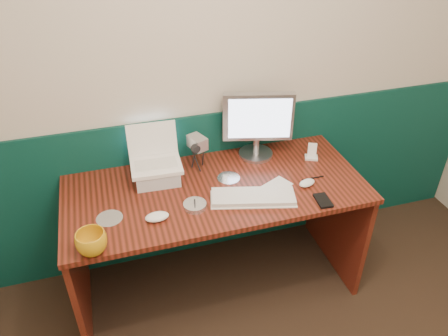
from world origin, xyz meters
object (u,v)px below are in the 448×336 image
object	(u,v)px
monitor	(257,125)
keyboard	(253,198)
laptop	(154,150)
desk	(217,239)
mug	(92,243)
camcorder	(198,154)

from	to	relation	value
monitor	keyboard	distance (m)	0.47
laptop	keyboard	size ratio (longest dim) A/B	0.63
desk	keyboard	distance (m)	0.45
mug	camcorder	bearing A→B (deg)	40.44
keyboard	laptop	bearing A→B (deg)	159.29
monitor	mug	size ratio (longest dim) A/B	2.89
monitor	mug	bearing A→B (deg)	-135.58
laptop	mug	bearing A→B (deg)	-125.33
mug	desk	bearing A→B (deg)	25.31
mug	monitor	bearing A→B (deg)	29.76
keyboard	camcorder	world-z (taller)	camcorder
desk	camcorder	distance (m)	0.51
laptop	keyboard	xyz separation A→B (m)	(0.44, -0.31, -0.18)
desk	monitor	distance (m)	0.70
keyboard	mug	world-z (taller)	mug
mug	camcorder	world-z (taller)	camcorder
laptop	keyboard	world-z (taller)	laptop
keyboard	camcorder	distance (m)	0.42
laptop	keyboard	distance (m)	0.57
desk	keyboard	size ratio (longest dim) A/B	3.77
laptop	camcorder	size ratio (longest dim) A/B	1.45
mug	camcorder	xyz separation A→B (m)	(0.60, 0.51, 0.04)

